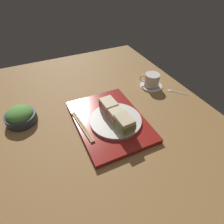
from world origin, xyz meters
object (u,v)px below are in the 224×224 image
(sandwich_plate, at_px, (116,120))
(coffee_cup, at_px, (152,81))
(sandwich_middle, at_px, (116,114))
(chopsticks_pair, at_px, (82,126))
(sandwich_near, at_px, (108,106))
(salad_bowl, at_px, (20,116))
(teaspoon, at_px, (173,91))
(sandwich_far, at_px, (124,123))

(sandwich_plate, bearing_deg, coffee_cup, 121.49)
(coffee_cup, bearing_deg, sandwich_middle, -58.51)
(chopsticks_pair, bearing_deg, sandwich_near, 104.90)
(sandwich_middle, distance_m, chopsticks_pair, 0.15)
(salad_bowl, distance_m, coffee_cup, 0.67)
(sandwich_plate, distance_m, sandwich_near, 0.07)
(coffee_cup, height_order, teaspoon, coffee_cup)
(chopsticks_pair, bearing_deg, sandwich_far, 57.72)
(sandwich_plate, relative_size, sandwich_near, 2.74)
(sandwich_plate, relative_size, sandwich_far, 2.61)
(teaspoon, bearing_deg, salad_bowl, -97.41)
(sandwich_plate, distance_m, teaspoon, 0.40)
(sandwich_far, relative_size, salad_bowl, 0.64)
(salad_bowl, distance_m, chopsticks_pair, 0.28)
(coffee_cup, xyz_separation_m, teaspoon, (0.09, 0.08, -0.03))
(sandwich_middle, bearing_deg, sandwich_far, 5.35)
(sandwich_plate, height_order, sandwich_middle, sandwich_middle)
(sandwich_plate, bearing_deg, teaspoon, 103.75)
(salad_bowl, xyz_separation_m, teaspoon, (0.10, 0.75, -0.03))
(sandwich_near, distance_m, coffee_cup, 0.34)
(sandwich_middle, relative_size, salad_bowl, 0.61)
(sandwich_middle, xyz_separation_m, chopsticks_pair, (-0.03, -0.14, -0.04))
(sandwich_middle, xyz_separation_m, teaspoon, (-0.09, 0.39, -0.05))
(sandwich_far, bearing_deg, chopsticks_pair, -122.28)
(coffee_cup, bearing_deg, sandwich_plate, -58.51)
(sandwich_plate, height_order, salad_bowl, salad_bowl)
(sandwich_far, distance_m, chopsticks_pair, 0.18)
(sandwich_near, height_order, sandwich_far, sandwich_far)
(sandwich_near, bearing_deg, teaspoon, 94.54)
(sandwich_near, bearing_deg, sandwich_middle, 5.35)
(sandwich_far, relative_size, coffee_cup, 0.68)
(sandwich_plate, relative_size, teaspoon, 2.46)
(sandwich_near, height_order, teaspoon, sandwich_near)
(teaspoon, bearing_deg, chopsticks_pair, -82.78)
(sandwich_far, height_order, teaspoon, sandwich_far)
(sandwich_near, relative_size, coffee_cup, 0.65)
(sandwich_near, distance_m, chopsticks_pair, 0.14)
(teaspoon, bearing_deg, coffee_cup, -139.49)
(chopsticks_pair, bearing_deg, teaspoon, 97.22)
(sandwich_plate, xyz_separation_m, chopsticks_pair, (-0.03, -0.14, -0.00))
(sandwich_far, xyz_separation_m, salad_bowl, (-0.26, -0.37, -0.03))
(chopsticks_pair, distance_m, teaspoon, 0.53)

